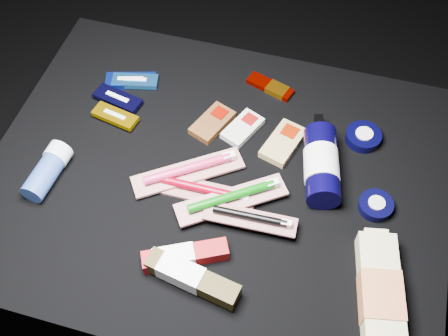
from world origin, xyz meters
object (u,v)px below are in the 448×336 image
(deodorant_stick, at_px, (48,171))
(bodywash_bottle, at_px, (380,289))
(toothpaste_carton_red, at_px, (181,256))
(lotion_bottle, at_px, (322,165))

(deodorant_stick, bearing_deg, bodywash_bottle, -1.49)
(bodywash_bottle, distance_m, toothpaste_carton_red, 0.37)
(lotion_bottle, bearing_deg, deodorant_stick, -176.15)
(lotion_bottle, height_order, deodorant_stick, lotion_bottle)
(bodywash_bottle, height_order, toothpaste_carton_red, bodywash_bottle)
(lotion_bottle, bearing_deg, bodywash_bottle, -70.00)
(deodorant_stick, xyz_separation_m, toothpaste_carton_red, (0.33, -0.11, -0.01))
(lotion_bottle, distance_m, deodorant_stick, 0.57)
(bodywash_bottle, distance_m, deodorant_stick, 0.71)
(bodywash_bottle, relative_size, toothpaste_carton_red, 1.37)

